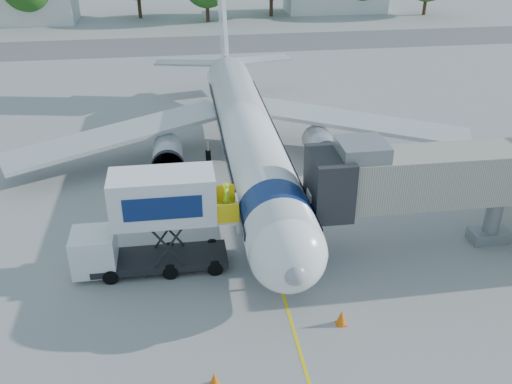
{
  "coord_description": "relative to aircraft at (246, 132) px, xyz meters",
  "views": [
    {
      "loc": [
        -4.51,
        -32.32,
        17.76
      ],
      "look_at": [
        -0.65,
        -5.21,
        3.2
      ],
      "focal_mm": 40.0,
      "sensor_mm": 36.0,
      "label": 1
    }
  ],
  "objects": [
    {
      "name": "taxiway_strip",
      "position": [
        0.0,
        37.88,
        -2.94
      ],
      "size": [
        120.0,
        10.0,
        0.01
      ],
      "primitive_type": "cube",
      "color": "#59595B",
      "rests_on": "ground"
    },
    {
      "name": "ground_tug",
      "position": [
        1.05,
        -20.36,
        -2.22
      ],
      "size": [
        3.86,
        2.8,
        1.39
      ],
      "rotation": [
        0.0,
        0.0,
        0.33
      ],
      "color": "silver",
      "rests_on": "ground"
    },
    {
      "name": "aircraft",
      "position": [
        0.0,
        0.0,
        0.0
      ],
      "size": [
        34.17,
        37.73,
        11.35
      ],
      "color": "white",
      "rests_on": "ground"
    },
    {
      "name": "catering_hiloader",
      "position": [
        -6.27,
        -11.12,
        -0.19
      ],
      "size": [
        8.5,
        2.44,
        5.5
      ],
      "color": "black",
      "rests_on": "ground"
    },
    {
      "name": "safety_cone_b",
      "position": [
        -3.82,
        -19.63,
        -2.64
      ],
      "size": [
        0.4,
        0.4,
        0.64
      ],
      "color": "#DB5E0B",
      "rests_on": "ground"
    },
    {
      "name": "safety_cone_a",
      "position": [
        2.25,
        -16.81,
        -2.57
      ],
      "size": [
        0.5,
        0.5,
        0.79
      ],
      "color": "#DB5E0B",
      "rests_on": "ground"
    },
    {
      "name": "guidance_line",
      "position": [
        0.0,
        -4.12,
        -2.94
      ],
      "size": [
        0.15,
        70.0,
        0.01
      ],
      "primitive_type": "cube",
      "color": "yellow",
      "rests_on": "ground"
    },
    {
      "name": "ground",
      "position": [
        0.0,
        -4.12,
        -2.95
      ],
      "size": [
        160.0,
        160.0,
        0.0
      ],
      "primitive_type": "plane",
      "color": "#959593",
      "rests_on": "ground"
    },
    {
      "name": "jet_bridge",
      "position": [
        7.99,
        -11.12,
        1.39
      ],
      "size": [
        13.9,
        3.2,
        6.6
      ],
      "color": "#ABA392",
      "rests_on": "ground"
    },
    {
      "name": "outbuilding_left",
      "position": [
        -28.0,
        55.88,
        -0.29
      ],
      "size": [
        18.4,
        8.4,
        5.3
      ],
      "color": "silver",
      "rests_on": "ground"
    }
  ]
}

